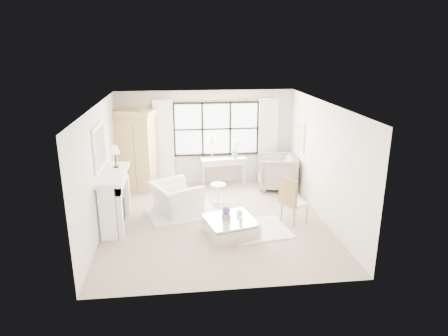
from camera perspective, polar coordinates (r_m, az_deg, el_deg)
The scene contains 32 objects.
floor at distance 9.37m, azimuth -1.23°, elevation -7.50°, with size 5.50×5.50×0.00m, color tan.
ceiling at distance 8.59m, azimuth -1.34°, elevation 9.07°, with size 5.50×5.50×0.00m, color silver.
wall_back at distance 11.54m, azimuth -2.59°, elevation 4.37°, with size 5.00×5.00×0.00m, color beige.
wall_front at distance 6.32m, azimuth 1.11°, elevation -6.79°, with size 5.00×5.00×0.00m, color beige.
wall_left at distance 9.01m, azimuth -17.31°, elevation -0.13°, with size 5.50×5.50×0.00m, color beige.
wall_right at distance 9.44m, azimuth 14.00°, elevation 0.92°, with size 5.50×5.50×0.00m, color silver.
window_pane at distance 11.49m, azimuth -1.10°, elevation 5.60°, with size 2.40×0.02×1.50m, color silver.
window_frame at distance 11.48m, azimuth -1.09°, elevation 5.59°, with size 2.50×0.04×1.50m, color black, non-canonical shape.
curtain_rod at distance 11.29m, azimuth -1.09°, elevation 9.87°, with size 0.04×0.04×3.30m, color #A8803A.
curtain_left at distance 11.45m, azimuth -8.56°, elevation 3.49°, with size 0.55×0.10×2.47m, color white.
curtain_right at distance 11.73m, azimuth 6.28°, elevation 3.92°, with size 0.55×0.10×2.47m, color silver.
fireplace at distance 9.20m, azimuth -15.53°, elevation -4.26°, with size 0.58×1.66×1.26m.
mirror_frame at distance 8.88m, azimuth -17.40°, elevation 2.89°, with size 0.05×1.15×0.95m, color white.
mirror_glass at distance 8.87m, azimuth -17.21°, elevation 2.90°, with size 0.02×1.00×0.80m, color silver.
art_frame at distance 10.94m, azimuth 10.86°, elevation 4.43°, with size 0.04×0.62×0.82m, color white.
art_canvas at distance 10.93m, azimuth 10.76°, elevation 4.43°, with size 0.01×0.52×0.72m, color beige.
mantel_lamp at distance 9.22m, azimuth -15.35°, elevation 2.39°, with size 0.22×0.22×0.51m.
armoire at distance 11.25m, azimuth -12.53°, elevation 2.53°, with size 1.28×1.00×2.24m.
console_table at distance 11.60m, azimuth -0.08°, elevation -0.41°, with size 1.34×0.59×0.80m.
console_lamp at distance 11.32m, azimuth -1.77°, elevation 4.16°, with size 0.28×0.28×0.69m.
orchid_plant at distance 11.45m, azimuth 1.69°, elevation 2.68°, with size 0.26×0.21×0.48m, color #5E7C53.
side_table at distance 10.27m, azimuth -0.85°, elevation -3.22°, with size 0.40×0.40×0.51m.
rug_left at distance 9.77m, azimuth -5.86°, elevation -6.42°, with size 1.61×1.14×0.03m, color silver.
rug_right at distance 8.91m, azimuth 3.95°, elevation -8.81°, with size 1.58×1.19×0.03m, color white.
club_armchair at distance 9.72m, azimuth -6.87°, elevation -4.31°, with size 1.13×0.99×0.74m, color white.
wingback_chair at distance 11.35m, azimuth 7.58°, elevation -0.54°, with size 1.03×1.06×0.96m, color #9F9386.
french_chair at distance 9.30m, azimuth 9.90°, elevation -5.86°, with size 0.66×0.65×1.08m.
coffee_table at distance 8.61m, azimuth 0.88°, elevation -8.49°, with size 1.21×1.21×0.38m.
planter_box at distance 8.50m, azimuth 0.32°, elevation -6.95°, with size 0.15×0.15×0.11m, color slate.
planter_flowers at distance 8.45m, azimuth 0.32°, elevation -6.08°, with size 0.17×0.17×0.17m, color #5E317C.
pillar_candle at distance 8.38m, azimuth 2.43°, elevation -7.34°, with size 0.08×0.08×0.12m, color white.
coffee_vase at distance 8.68m, azimuth 2.22°, elevation -6.25°, with size 0.16×0.16×0.16m, color white.
Camera 1 is at (-0.79, -8.47, 3.93)m, focal length 32.00 mm.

